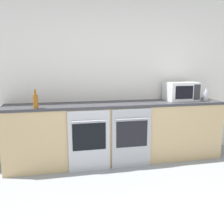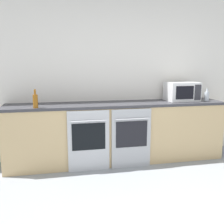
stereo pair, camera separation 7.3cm
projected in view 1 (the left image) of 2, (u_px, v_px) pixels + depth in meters
wall_back at (113, 78)px, 4.10m from camera, size 10.00×0.06×2.60m
counter_back at (117, 132)px, 3.94m from camera, size 3.40×0.60×0.94m
oven_left at (89, 141)px, 3.54m from camera, size 0.59×0.06×0.88m
oven_right at (132, 138)px, 3.68m from camera, size 0.59×0.06×0.88m
microwave at (181, 91)px, 4.11m from camera, size 0.50×0.38×0.30m
bottle_clear at (206, 96)px, 4.10m from camera, size 0.07×0.07×0.20m
bottle_amber at (36, 101)px, 3.35m from camera, size 0.07×0.07×0.25m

